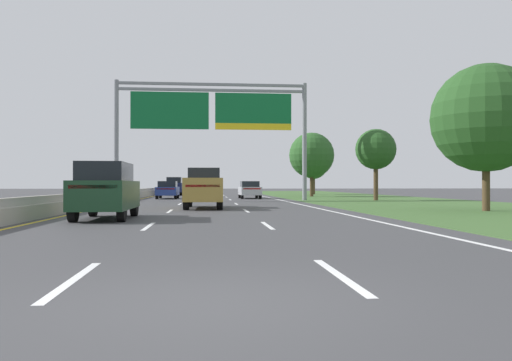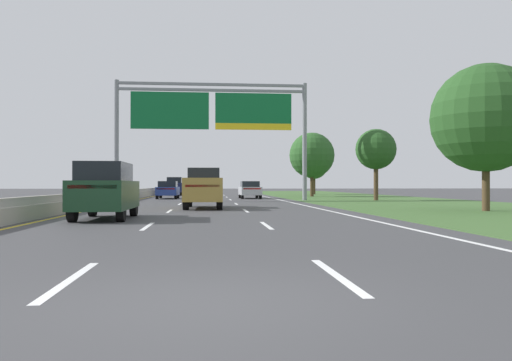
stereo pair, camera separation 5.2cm
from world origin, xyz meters
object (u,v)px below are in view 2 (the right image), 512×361
at_px(car_blue_left_lane_sedan, 168,190).
at_px(roadside_tree_near, 486,118).
at_px(pickup_truck_gold, 204,188).
at_px(overhead_sign_gantry, 212,116).
at_px(car_navy_left_lane_suv, 175,186).
at_px(car_silver_right_lane_sedan, 250,189).
at_px(roadside_tree_distant, 314,165).
at_px(car_darkgreen_left_lane_suv, 106,190).
at_px(roadside_tree_mid, 376,150).
at_px(roadside_tree_far, 312,155).

xyz_separation_m(car_blue_left_lane_sedan, roadside_tree_near, (16.92, -23.25, 3.67)).
bearing_deg(pickup_truck_gold, overhead_sign_gantry, -1.83).
distance_m(car_navy_left_lane_suv, car_silver_right_lane_sedan, 16.24).
xyz_separation_m(car_silver_right_lane_sedan, roadside_tree_distant, (9.51, 17.26, 2.88)).
distance_m(car_darkgreen_left_lane_suv, roadside_tree_mid, 26.77).
bearing_deg(roadside_tree_near, overhead_sign_gantry, 127.72).
bearing_deg(pickup_truck_gold, car_darkgreen_left_lane_suv, 157.68).
bearing_deg(roadside_tree_distant, pickup_truck_gold, -110.53).
xyz_separation_m(roadside_tree_far, roadside_tree_distant, (2.47, 10.90, -0.65)).
height_order(overhead_sign_gantry, roadside_tree_distant, overhead_sign_gantry).
bearing_deg(car_silver_right_lane_sedan, car_darkgreen_left_lane_suv, 163.78).
height_order(roadside_tree_near, roadside_tree_far, roadside_tree_near).
relative_size(overhead_sign_gantry, car_blue_left_lane_sedan, 3.41).
height_order(pickup_truck_gold, car_blue_left_lane_sedan, pickup_truck_gold).
bearing_deg(roadside_tree_mid, car_navy_left_lane_suv, 129.07).
relative_size(overhead_sign_gantry, roadside_tree_mid, 2.64).
height_order(car_silver_right_lane_sedan, roadside_tree_distant, roadside_tree_distant).
relative_size(overhead_sign_gantry, pickup_truck_gold, 2.78).
bearing_deg(overhead_sign_gantry, pickup_truck_gold, -92.52).
bearing_deg(roadside_tree_near, car_darkgreen_left_lane_suv, -167.13).
bearing_deg(car_darkgreen_left_lane_suv, car_navy_left_lane_suv, -0.15).
height_order(car_blue_left_lane_sedan, roadside_tree_distant, roadside_tree_distant).
xyz_separation_m(car_navy_left_lane_suv, car_blue_left_lane_sedan, (0.33, -14.43, -0.28)).
distance_m(car_blue_left_lane_sedan, roadside_tree_mid, 18.53).
height_order(car_navy_left_lane_suv, car_darkgreen_left_lane_suv, same).
bearing_deg(roadside_tree_mid, car_silver_right_lane_sedan, 143.82).
bearing_deg(car_navy_left_lane_suv, roadside_tree_distant, -80.84).
height_order(car_silver_right_lane_sedan, roadside_tree_mid, roadside_tree_mid).
relative_size(roadside_tree_near, roadside_tree_distant, 1.30).
xyz_separation_m(overhead_sign_gantry, car_navy_left_lane_suv, (-4.23, 20.86, -5.54)).
bearing_deg(pickup_truck_gold, car_silver_right_lane_sedan, -11.37).
bearing_deg(roadside_tree_mid, car_darkgreen_left_lane_suv, -130.12).
height_order(car_navy_left_lane_suv, roadside_tree_mid, roadside_tree_mid).
distance_m(roadside_tree_near, roadside_tree_mid, 16.44).
height_order(car_silver_right_lane_sedan, car_darkgreen_left_lane_suv, car_darkgreen_left_lane_suv).
xyz_separation_m(overhead_sign_gantry, car_blue_left_lane_sedan, (-3.90, 6.43, -5.82)).
bearing_deg(car_blue_left_lane_sedan, car_navy_left_lane_suv, 1.90).
distance_m(car_blue_left_lane_sedan, roadside_tree_near, 28.98).
distance_m(pickup_truck_gold, roadside_tree_mid, 18.30).
relative_size(overhead_sign_gantry, car_silver_right_lane_sedan, 3.41).
relative_size(car_darkgreen_left_lane_suv, roadside_tree_distant, 0.86).
height_order(roadside_tree_mid, roadside_tree_distant, roadside_tree_mid).
bearing_deg(roadside_tree_mid, roadside_tree_far, 100.58).
relative_size(pickup_truck_gold, car_darkgreen_left_lane_suv, 1.15).
relative_size(roadside_tree_near, roadside_tree_mid, 1.24).
distance_m(car_silver_right_lane_sedan, car_blue_left_lane_sedan, 7.40).
bearing_deg(roadside_tree_mid, roadside_tree_near, -90.03).
xyz_separation_m(pickup_truck_gold, roadside_tree_mid, (13.56, 11.91, 2.99)).
bearing_deg(car_silver_right_lane_sedan, car_navy_left_lane_suv, 27.75).
bearing_deg(car_darkgreen_left_lane_suv, roadside_tree_distant, -21.31).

